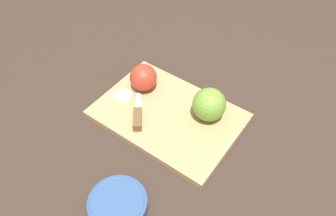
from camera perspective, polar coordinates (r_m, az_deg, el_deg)
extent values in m
plane|color=#38281E|center=(0.89, 0.00, -1.62)|extent=(4.00, 4.00, 0.00)
cube|color=tan|center=(0.88, 0.00, -1.25)|extent=(0.41, 0.31, 0.02)
sphere|color=olive|center=(0.84, 7.18, 0.60)|extent=(0.09, 0.09, 0.09)
cylinder|color=beige|center=(0.84, 7.71, 0.57)|extent=(0.05, 0.07, 0.08)
sphere|color=red|center=(0.92, -4.31, 5.30)|extent=(0.08, 0.08, 0.08)
cylinder|color=beige|center=(0.92, -4.31, 5.58)|extent=(0.05, 0.05, 0.07)
cube|color=silver|center=(0.90, -5.17, 1.05)|extent=(0.06, 0.06, 0.00)
cube|color=brown|center=(0.85, -5.33, -1.97)|extent=(0.06, 0.06, 0.02)
cylinder|color=beige|center=(0.92, -7.87, 2.13)|extent=(0.05, 0.05, 0.01)
cylinder|color=#33517F|center=(0.73, -8.68, -16.40)|extent=(0.13, 0.13, 0.04)
torus|color=#33517F|center=(0.72, -8.81, -15.92)|extent=(0.13, 0.13, 0.01)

